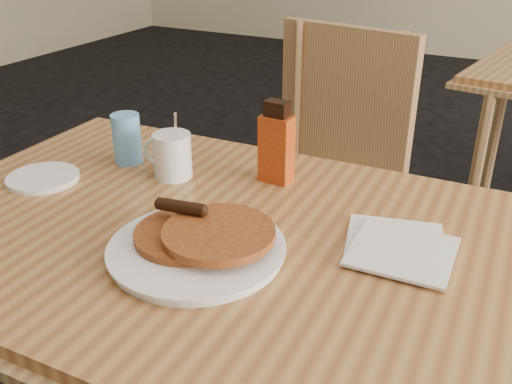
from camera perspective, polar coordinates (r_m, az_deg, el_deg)
main_table at (r=1.12m, az=-4.51°, el=-5.36°), size 1.31×0.90×0.75m
chair_main_far at (r=1.76m, az=7.36°, el=2.69°), size 0.53×0.53×0.99m
pancake_plate at (r=1.01m, az=-5.72°, el=-5.12°), size 0.31×0.31×0.07m
coffee_mug at (r=1.29m, az=-8.46°, el=3.74°), size 0.12×0.09×0.16m
syrup_bottle at (r=1.25m, az=2.06°, el=4.73°), size 0.07×0.05×0.18m
napkin_stack at (r=1.05m, az=14.07°, el=-5.35°), size 0.22×0.23×0.01m
blue_tumbler at (r=1.39m, az=-12.78°, el=5.24°), size 0.08×0.08×0.12m
side_saucer at (r=1.36m, az=-20.53°, el=1.32°), size 0.17×0.17×0.01m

